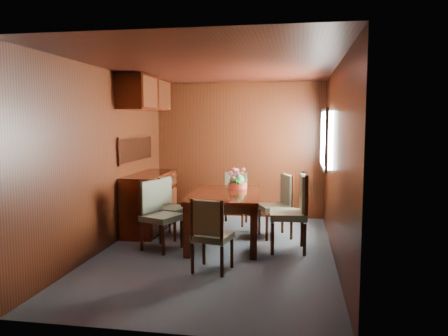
% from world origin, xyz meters
% --- Properties ---
extents(ground, '(4.50, 4.50, 0.00)m').
position_xyz_m(ground, '(0.00, 0.00, 0.00)').
color(ground, '#37434C').
rests_on(ground, ground).
extents(room_shell, '(3.06, 4.52, 2.41)m').
position_xyz_m(room_shell, '(-0.10, 0.33, 1.63)').
color(room_shell, black).
rests_on(room_shell, ground).
extents(sideboard, '(0.48, 1.40, 0.90)m').
position_xyz_m(sideboard, '(-1.25, 1.00, 0.45)').
color(sideboard, black).
rests_on(sideboard, ground).
extents(dining_table, '(1.08, 1.61, 0.72)m').
position_xyz_m(dining_table, '(0.03, 0.45, 0.62)').
color(dining_table, black).
rests_on(dining_table, ground).
extents(chair_left_near, '(0.56, 0.57, 0.94)m').
position_xyz_m(chair_left_near, '(-0.81, 0.03, 0.52)').
color(chair_left_near, black).
rests_on(chair_left_near, ground).
extents(chair_left_far, '(0.52, 0.53, 0.89)m').
position_xyz_m(chair_left_far, '(-0.85, 0.66, 0.50)').
color(chair_left_far, black).
rests_on(chair_left_far, ground).
extents(chair_right_near, '(0.50, 0.52, 1.04)m').
position_xyz_m(chair_right_near, '(1.00, 0.23, 0.58)').
color(chair_right_near, black).
rests_on(chair_right_near, ground).
extents(chair_right_far, '(0.56, 0.57, 0.95)m').
position_xyz_m(chair_right_far, '(0.78, 0.94, 0.53)').
color(chair_right_far, black).
rests_on(chair_right_far, ground).
extents(chair_head, '(0.47, 0.46, 0.86)m').
position_xyz_m(chair_head, '(0.08, -0.77, 0.48)').
color(chair_head, black).
rests_on(chair_head, ground).
extents(chair_foot, '(0.44, 0.42, 0.86)m').
position_xyz_m(chair_foot, '(0.00, 1.67, 0.48)').
color(chair_foot, black).
rests_on(chair_foot, ground).
extents(flower_centerpiece, '(0.30, 0.30, 0.30)m').
position_xyz_m(flower_centerpiece, '(0.15, 0.90, 0.86)').
color(flower_centerpiece, '#BD4B39').
rests_on(flower_centerpiece, dining_table).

